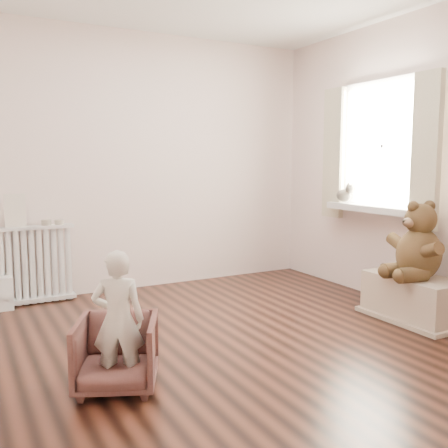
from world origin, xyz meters
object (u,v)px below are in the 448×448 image
armchair (117,353)px  teddy_bear (420,241)px  toy_bench (413,296)px  plush_cat (345,193)px  child (118,320)px  radiator (36,262)px

armchair → teddy_bear: size_ratio=0.74×
armchair → teddy_bear: bearing=25.2°
toy_bench → plush_cat: plush_cat is taller
child → teddy_bear: size_ratio=1.30×
teddy_bear → toy_bench: bearing=77.8°
child → teddy_bear: (2.51, 0.07, 0.25)m
radiator → plush_cat: (2.82, -0.98, 0.61)m
teddy_bear → plush_cat: (0.16, 1.08, 0.33)m
teddy_bear → plush_cat: plush_cat is taller
teddy_bear → plush_cat: bearing=90.3°
child → plush_cat: bearing=-132.1°
radiator → toy_bench: size_ratio=0.93×
armchair → teddy_bear: 2.55m
armchair → toy_bench: armchair is taller
toy_bench → plush_cat: bearing=82.2°
armchair → plush_cat: (2.67, 1.10, 0.79)m
teddy_bear → armchair: bearing=-170.6°
child → toy_bench: bearing=-152.4°
teddy_bear → radiator: bearing=151.2°
child → toy_bench: (2.53, 0.13, -0.22)m
armchair → radiator: bearing=118.8°
radiator → child: (0.15, -2.13, 0.03)m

